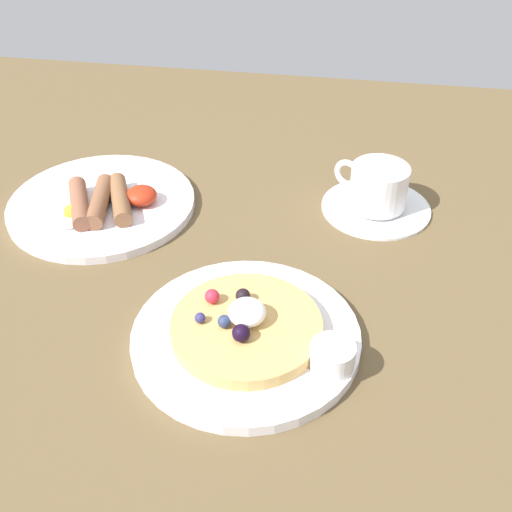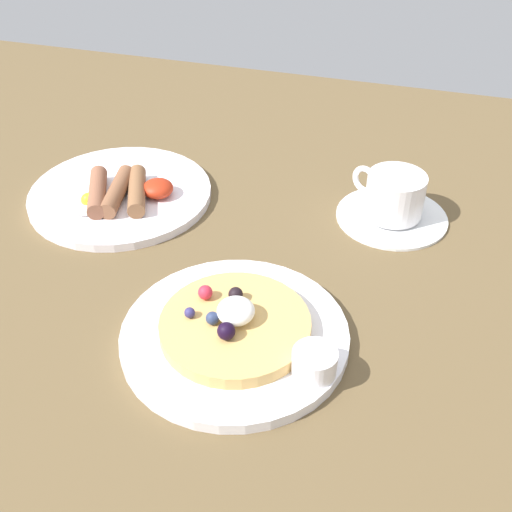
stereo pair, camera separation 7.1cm
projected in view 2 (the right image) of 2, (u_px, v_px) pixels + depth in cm
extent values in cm
cube|color=brown|center=(185.00, 304.00, 74.01)|extent=(174.63, 134.13, 3.00)
cylinder|color=white|center=(235.00, 336.00, 66.95)|extent=(24.16, 24.16, 1.33)
cylinder|color=tan|center=(235.00, 326.00, 66.06)|extent=(15.89, 15.89, 1.50)
sphere|color=black|center=(226.00, 331.00, 63.13)|extent=(1.85, 1.85, 1.85)
sphere|color=navy|center=(238.00, 311.00, 65.92)|extent=(1.10, 1.10, 1.10)
sphere|color=navy|center=(190.00, 313.00, 65.75)|extent=(1.14, 1.14, 1.14)
sphere|color=navy|center=(212.00, 318.00, 64.91)|extent=(1.40, 1.40, 1.40)
sphere|color=black|center=(236.00, 294.00, 67.67)|extent=(1.59, 1.59, 1.59)
sphere|color=navy|center=(232.00, 312.00, 65.66)|extent=(1.34, 1.34, 1.34)
sphere|color=red|center=(205.00, 292.00, 67.91)|extent=(1.59, 1.59, 1.59)
sphere|color=black|center=(234.00, 316.00, 65.12)|extent=(1.47, 1.47, 1.47)
ellipsoid|color=white|center=(236.00, 311.00, 65.06)|extent=(3.95, 3.95, 2.37)
cylinder|color=white|center=(314.00, 362.00, 61.27)|extent=(4.46, 4.46, 2.70)
cylinder|color=maroon|center=(315.00, 359.00, 60.94)|extent=(3.66, 3.66, 0.32)
cylinder|color=white|center=(121.00, 194.00, 88.85)|extent=(25.37, 25.37, 1.19)
cylinder|color=brown|center=(137.00, 191.00, 86.31)|extent=(6.26, 10.36, 2.32)
cylinder|color=brown|center=(117.00, 191.00, 86.19)|extent=(4.27, 10.55, 2.32)
cylinder|color=brown|center=(97.00, 192.00, 86.08)|extent=(6.48, 10.30, 2.32)
ellipsoid|color=white|center=(89.00, 203.00, 85.44)|extent=(6.94, 5.90, 0.60)
sphere|color=yellow|center=(88.00, 200.00, 85.13)|extent=(2.00, 2.00, 2.00)
ellipsoid|color=#B02B13|center=(158.00, 188.00, 86.75)|extent=(4.24, 4.24, 2.33)
cylinder|color=white|center=(392.00, 216.00, 85.02)|extent=(14.85, 14.85, 0.80)
cylinder|color=white|center=(395.00, 195.00, 82.99)|extent=(7.70, 7.70, 5.75)
torus|color=white|center=(365.00, 180.00, 85.45)|extent=(3.94, 2.55, 4.02)
cylinder|color=olive|center=(397.00, 183.00, 81.86)|extent=(6.55, 6.55, 0.46)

